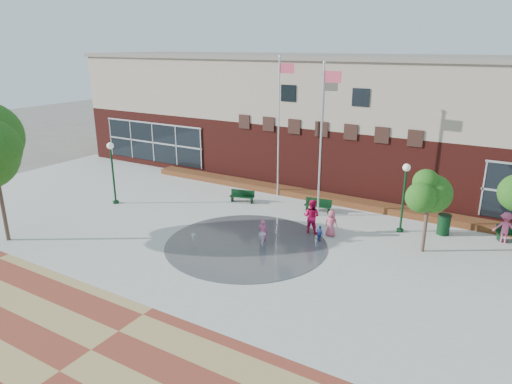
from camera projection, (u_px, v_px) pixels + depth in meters
The scene contains 21 objects.
ground at pixel (212, 268), 21.22m from camera, with size 120.00×120.00×0.00m, color #666056.
plaza_concrete at pixel (256, 238), 24.49m from camera, with size 46.00×18.00×0.01m, color #A8A8A0.
paver_band at pixel (91, 350), 15.50m from camera, with size 46.00×6.00×0.01m, color maroon.
splash_pad at pixel (246, 245), 23.68m from camera, with size 8.40×8.40×0.01m, color #383A3D.
library_building at pixel (348, 118), 34.09m from camera, with size 44.40×10.40×9.20m.
flower_bed at pixel (313, 199), 30.71m from camera, with size 26.00×1.20×0.40m, color maroon.
flagpole_left at pixel (279, 120), 29.76m from camera, with size 1.09×0.18×9.30m.
flagpole_right at pixel (322, 133), 26.09m from camera, with size 1.12×0.18×9.05m.
lamp_left at pixel (112, 166), 29.05m from camera, with size 0.43×0.43×4.05m.
lamp_right at pixel (404, 190), 24.57m from camera, with size 0.41×0.41×3.89m.
bench_left at pixel (242, 199), 29.95m from camera, with size 1.67×0.82×0.81m.
bench_mid at pixel (318, 208), 28.21m from camera, with size 1.70×0.68×0.83m.
trash_can at pixel (444, 224), 24.77m from camera, with size 0.71×0.71×1.16m.
tree_mid at pixel (429, 194), 21.96m from camera, with size 2.49×2.49×4.21m.
water_jet_a at pixel (262, 247), 23.36m from camera, with size 0.38×0.38×0.73m, color white.
water_jet_b at pixel (194, 243), 23.82m from camera, with size 0.22×0.22×0.51m, color white.
child_splash at pixel (263, 232), 23.59m from camera, with size 0.49×0.32×1.33m, color #C24A7F.
adult_red at pixel (311, 216), 24.87m from camera, with size 0.94×0.73×1.94m, color #BE0B3F.
adult_pink at pixel (331, 223), 24.50m from camera, with size 0.72×0.47×1.48m, color #C14F67.
child_blue at pixel (320, 234), 23.89m from camera, with size 0.53×0.22×0.91m, color #2B45A5.
person_bench at pixel (505, 228), 23.68m from camera, with size 1.08×0.62×1.68m, color #E05288.
Camera 1 is at (11.50, -15.38, 9.91)m, focal length 32.00 mm.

